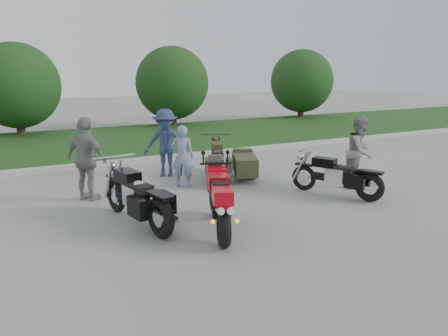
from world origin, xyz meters
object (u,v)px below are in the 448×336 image
cruiser_left (139,200)px  person_back (87,159)px  cruiser_right (339,178)px  person_grey (360,152)px  cruiser_sidecar (233,163)px  person_stripe (183,156)px  sportbike_red (220,199)px  person_denim (166,143)px

cruiser_left → person_back: person_back is taller
cruiser_right → person_grey: bearing=-2.8°
cruiser_sidecar → person_back: person_back is taller
person_stripe → cruiser_sidecar: bearing=-144.7°
cruiser_left → person_back: bearing=93.6°
sportbike_red → cruiser_right: bearing=33.4°
person_grey → person_back: bearing=140.7°
sportbike_red → cruiser_sidecar: size_ratio=0.95×
cruiser_right → person_stripe: bearing=113.3°
cruiser_sidecar → person_back: size_ratio=1.20×
cruiser_sidecar → person_grey: 3.24m
cruiser_right → person_back: bearing=129.0°
cruiser_left → person_back: (-0.52, 2.13, 0.43)m
person_grey → person_back: 6.52m
sportbike_red → person_stripe: size_ratio=1.36×
person_denim → cruiser_left: bearing=-89.4°
sportbike_red → cruiser_right: (3.48, 0.71, -0.18)m
person_grey → person_back: (-6.21, 1.97, 0.05)m
person_denim → person_stripe: bearing=-62.9°
cruiser_sidecar → person_back: (-3.79, -0.12, 0.50)m
cruiser_sidecar → person_stripe: (-1.48, -0.07, 0.35)m
sportbike_red → cruiser_sidecar: (2.10, 3.25, -0.19)m
sportbike_red → cruiser_left: (-1.18, 1.00, -0.12)m
person_grey → cruiser_left: bearing=159.9°
cruiser_right → person_denim: person_denim is taller
person_grey → person_denim: size_ratio=0.97×
person_stripe → person_denim: bearing=-58.6°
person_grey → person_denim: 5.08m
cruiser_left → cruiser_sidecar: (3.27, 2.25, -0.07)m
cruiser_sidecar → person_back: 3.83m
person_denim → person_back: bearing=-122.2°
cruiser_left → cruiser_right: (4.66, -0.29, -0.06)m
sportbike_red → person_back: 3.57m
person_stripe → person_back: bearing=34.0°
person_stripe → cruiser_right: bearing=172.0°
cruiser_left → person_grey: person_grey is taller
person_back → person_stripe: bearing=-124.2°
cruiser_right → person_stripe: person_stripe is taller
cruiser_left → person_denim: size_ratio=1.38×
cruiser_left → person_stripe: size_ratio=1.64×
cruiser_left → person_denim: (1.82, 3.45, 0.42)m
cruiser_right → person_denim: (-2.84, 3.73, 0.48)m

